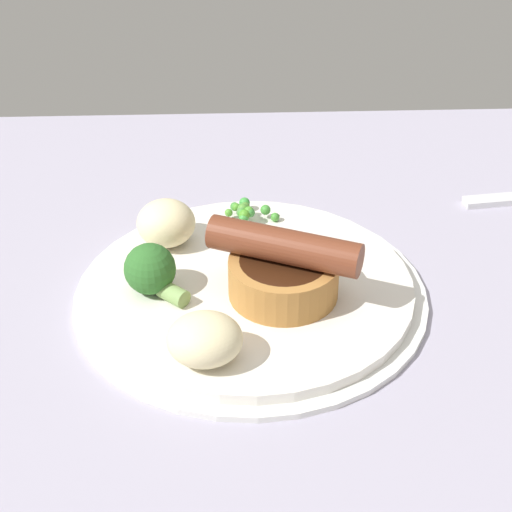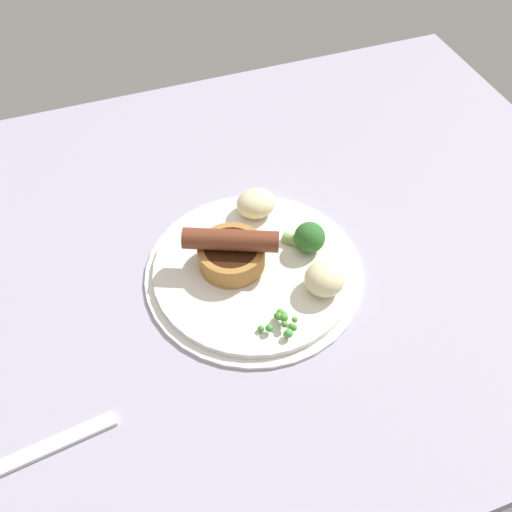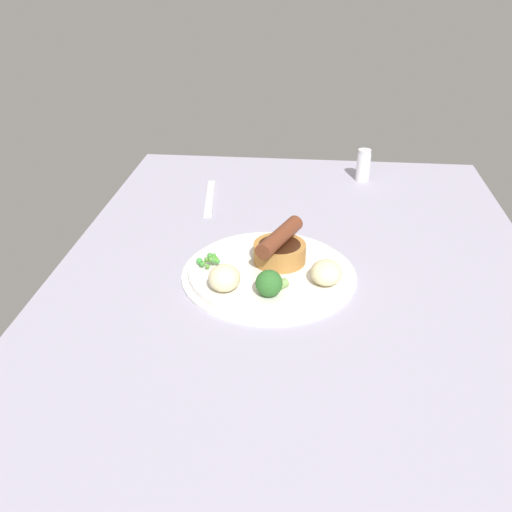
{
  "view_description": "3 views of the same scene",
  "coord_description": "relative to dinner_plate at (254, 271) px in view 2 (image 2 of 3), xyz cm",
  "views": [
    {
      "loc": [
        -2.82,
        -50.21,
        44.05
      ],
      "look_at": [
        -0.63,
        5.82,
        6.26
      ],
      "focal_mm": 60.0,
      "sensor_mm": 36.0,
      "label": 1
    },
    {
      "loc": [
        14.1,
        47.8,
        60.99
      ],
      "look_at": [
        -1.12,
        5.39,
        7.25
      ],
      "focal_mm": 40.0,
      "sensor_mm": 36.0,
      "label": 2
    },
    {
      "loc": [
        -79.67,
        -1.0,
        50.68
      ],
      "look_at": [
        -2.32,
        6.7,
        7.21
      ],
      "focal_mm": 40.0,
      "sensor_mm": 36.0,
      "label": 3
    }
  ],
  "objects": [
    {
      "name": "potato_chunk_1",
      "position": [
        -3.48,
        -9.0,
        2.63
      ],
      "size": [
        5.52,
        4.98,
        3.59
      ],
      "primitive_type": "ellipsoid",
      "rotation": [
        0.0,
        0.0,
        4.75
      ],
      "color": "beige",
      "rests_on": "dinner_plate"
    },
    {
      "name": "potato_chunk_0",
      "position": [
        -6.87,
        6.16,
        2.8
      ],
      "size": [
        5.14,
        5.02,
        3.93
      ],
      "primitive_type": "ellipsoid",
      "rotation": [
        0.0,
        0.0,
        1.53
      ],
      "color": "beige",
      "rests_on": "dinner_plate"
    },
    {
      "name": "dining_table",
      "position": [
        1.1,
        -4.74,
        -2.07
      ],
      "size": [
        110.0,
        80.0,
        3.0
      ],
      "primitive_type": "cube",
      "color": "#9E99AD",
      "rests_on": "ground"
    },
    {
      "name": "sausage_pudding",
      "position": [
        2.48,
        -1.51,
        3.21
      ],
      "size": [
        11.9,
        8.51,
        5.8
      ],
      "rotation": [
        0.0,
        0.0,
        2.74
      ],
      "color": "#AD7538",
      "rests_on": "dinner_plate"
    },
    {
      "name": "pea_pile",
      "position": [
        -0.06,
        9.4,
        1.88
      ],
      "size": [
        4.83,
        3.88,
        1.81
      ],
      "color": "#3A8B2F",
      "rests_on": "dinner_plate"
    },
    {
      "name": "broccoli_floret_near",
      "position": [
        -7.67,
        -0.71,
        2.77
      ],
      "size": [
        5.17,
        4.9,
        4.05
      ],
      "rotation": [
        0.0,
        0.0,
        2.42
      ],
      "color": "#2D6628",
      "rests_on": "dinner_plate"
    },
    {
      "name": "fork",
      "position": [
        29.58,
        14.75,
        -0.27
      ],
      "size": [
        18.06,
        3.77,
        0.6
      ],
      "primitive_type": "cube",
      "rotation": [
        0.0,
        0.0,
        0.12
      ],
      "color": "silver",
      "rests_on": "dining_table"
    },
    {
      "name": "dinner_plate",
      "position": [
        0.0,
        0.0,
        0.0
      ],
      "size": [
        28.12,
        28.12,
        1.4
      ],
      "color": "silver",
      "rests_on": "dining_table"
    }
  ]
}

